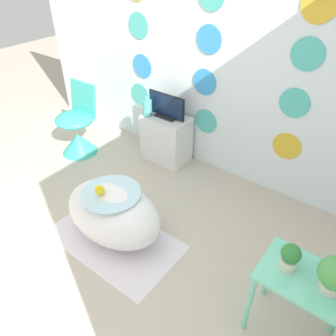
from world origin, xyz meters
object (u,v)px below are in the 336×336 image
(chair, at_px, (78,131))
(potted_plant_left, at_px, (290,257))
(bathtub, at_px, (113,212))
(potted_plant_right, at_px, (335,275))
(tv, at_px, (166,107))
(vase, at_px, (147,108))

(chair, distance_m, potted_plant_left, 2.73)
(bathtub, bearing_deg, potted_plant_right, 2.14)
(tv, bearing_deg, chair, -151.09)
(bathtub, bearing_deg, chair, 151.49)
(chair, xyz_separation_m, potted_plant_right, (2.87, -0.62, 0.40))
(potted_plant_left, height_order, potted_plant_right, potted_plant_right)
(chair, distance_m, potted_plant_right, 2.96)
(vase, bearing_deg, tv, 26.07)
(bathtub, height_order, tv, tv)
(potted_plant_right, bearing_deg, vase, 154.40)
(potted_plant_right, bearing_deg, potted_plant_left, -179.94)
(vase, xyz_separation_m, potted_plant_left, (1.92, -1.03, 0.03))
(vase, bearing_deg, potted_plant_right, -25.60)
(vase, distance_m, potted_plant_left, 2.18)
(tv, xyz_separation_m, potted_plant_right, (1.97, -1.12, 0.03))
(vase, relative_size, potted_plant_left, 1.14)
(bathtub, distance_m, vase, 1.27)
(vase, bearing_deg, potted_plant_left, -28.24)
(bathtub, height_order, vase, vase)
(tv, distance_m, potted_plant_right, 2.26)
(vase, distance_m, potted_plant_right, 2.38)
(bathtub, distance_m, tv, 1.30)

